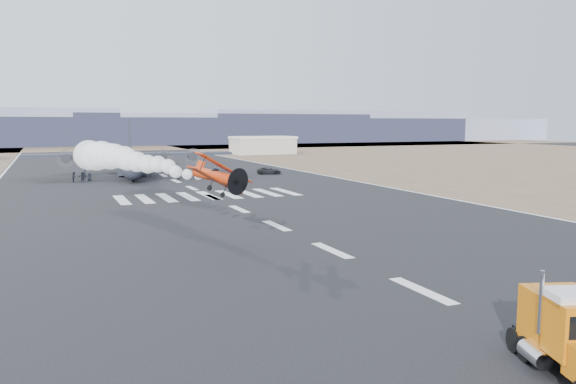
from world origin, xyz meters
TOP-DOWN VIEW (x-y plane):
  - ground at (0.00, 0.00)m, footprint 500.00×500.00m
  - scrub_far at (0.00, 230.00)m, footprint 500.00×80.00m
  - runway_markings at (0.00, 60.00)m, footprint 60.00×260.00m
  - ridge_seg_d at (0.00, 260.00)m, footprint 150.00×50.00m
  - ridge_seg_e at (65.00, 260.00)m, footprint 150.00×50.00m
  - ridge_seg_f at (130.00, 260.00)m, footprint 150.00×50.00m
  - ridge_seg_g at (195.00, 260.00)m, footprint 150.00×50.00m
  - hangar_right at (46.00, 150.00)m, footprint 20.50×12.50m
  - aerobatic_biplane at (-8.59, 15.37)m, footprint 5.51×5.58m
  - smoke_trail at (-14.53, 41.23)m, footprint 9.01×31.75m
  - transport_aircraft at (-5.89, 85.32)m, footprint 38.80×31.86m
  - support_vehicle at (20.38, 78.45)m, footprint 5.38×3.63m
  - crew_a at (3.53, 75.72)m, footprint 0.81×0.75m
  - crew_b at (4.16, 79.15)m, footprint 0.79×0.97m
  - crew_c at (-2.87, 81.44)m, footprint 1.02×1.32m
  - crew_d at (1.14, 75.17)m, footprint 1.20×1.04m
  - crew_e at (-14.20, 78.14)m, footprint 0.84×0.60m
  - crew_f at (-15.45, 76.75)m, footprint 1.75×1.22m
  - crew_g at (-14.76, 82.08)m, footprint 0.70×0.79m
  - crew_h at (-16.82, 76.81)m, footprint 0.76×1.00m

SIDE VIEW (x-z plane):
  - ground at x=0.00m, z-range 0.00..0.00m
  - scrub_far at x=0.00m, z-range 0.00..0.00m
  - runway_markings at x=0.00m, z-range 0.00..0.01m
  - support_vehicle at x=20.38m, z-range 0.00..1.37m
  - crew_e at x=-14.20m, z-range 0.00..1.57m
  - crew_b at x=4.16m, z-range 0.00..1.72m
  - crew_a at x=3.53m, z-range 0.00..1.76m
  - crew_f at x=-15.45m, z-range 0.00..1.81m
  - crew_g at x=-14.76m, z-range 0.00..1.82m
  - crew_d at x=1.14m, z-range 0.00..1.83m
  - crew_h at x=-16.82m, z-range 0.00..1.83m
  - crew_c at x=-2.87m, z-range 0.00..1.85m
  - transport_aircraft at x=-5.89m, z-range -2.71..8.48m
  - hangar_right at x=46.00m, z-range 0.06..5.96m
  - aerobatic_biplane at x=-8.59m, z-range 4.20..8.08m
  - smoke_trail at x=-14.53m, z-range 4.48..8.27m
  - ridge_seg_d at x=0.00m, z-range 0.00..13.00m
  - ridge_seg_g at x=195.00m, z-range 0.00..13.00m
  - ridge_seg_e at x=65.00m, z-range 0.00..15.00m
  - ridge_seg_f at x=130.00m, z-range 0.00..17.00m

